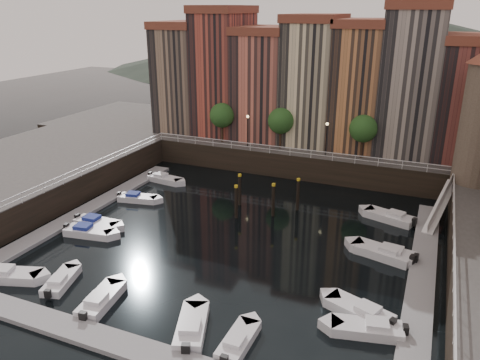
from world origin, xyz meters
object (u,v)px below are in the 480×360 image
at_px(boat_left_1, 88,232).
at_px(boat_left_2, 96,223).
at_px(gangway, 441,204).
at_px(mooring_pilings, 262,197).
at_px(boat_left_0, 10,275).

distance_m(boat_left_1, boat_left_2, 1.88).
relative_size(gangway, mooring_pilings, 1.31).
bearing_deg(boat_left_2, boat_left_0, -91.22).
xyz_separation_m(gangway, boat_left_0, (-30.04, -24.04, -1.54)).
bearing_deg(gangway, boat_left_2, -155.24).
height_order(boat_left_0, boat_left_1, boat_left_0).
bearing_deg(mooring_pilings, boat_left_2, -145.00).
relative_size(boat_left_0, boat_left_1, 1.02).
bearing_deg(boat_left_1, boat_left_0, -102.62).
relative_size(boat_left_0, boat_left_2, 1.05).
height_order(mooring_pilings, boat_left_2, mooring_pilings).
xyz_separation_m(mooring_pilings, boat_left_2, (-13.37, -9.36, -1.29)).
bearing_deg(boat_left_2, gangway, 23.23).
relative_size(gangway, boat_left_0, 1.67).
relative_size(mooring_pilings, boat_left_2, 1.35).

